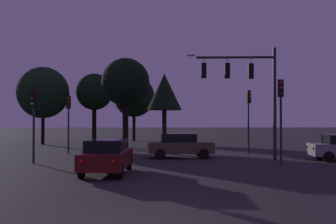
% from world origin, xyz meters
% --- Properties ---
extents(ground_plane, '(168.00, 168.00, 0.00)m').
position_xyz_m(ground_plane, '(0.00, 24.50, 0.00)').
color(ground_plane, '#262326').
rests_on(ground_plane, ground).
extents(traffic_signal_mast_arm, '(5.29, 0.50, 6.62)m').
position_xyz_m(traffic_signal_mast_arm, '(5.33, 14.11, 4.60)').
color(traffic_signal_mast_arm, '#232326').
rests_on(traffic_signal_mast_arm, ground).
extents(traffic_light_corner_left, '(0.33, 0.37, 4.06)m').
position_xyz_m(traffic_light_corner_left, '(-6.22, 18.51, 2.88)').
color(traffic_light_corner_left, '#232326').
rests_on(traffic_light_corner_left, ground).
extents(traffic_light_corner_right, '(0.37, 0.39, 4.44)m').
position_xyz_m(traffic_light_corner_right, '(6.39, 18.45, 3.14)').
color(traffic_light_corner_right, '#232326').
rests_on(traffic_light_corner_right, ground).
extents(traffic_light_median, '(0.35, 0.38, 4.47)m').
position_xyz_m(traffic_light_median, '(6.52, 11.46, 3.16)').
color(traffic_light_median, '#232326').
rests_on(traffic_light_median, ground).
extents(traffic_light_far_side, '(0.36, 0.38, 3.96)m').
position_xyz_m(traffic_light_far_side, '(-6.62, 12.48, 2.82)').
color(traffic_light_far_side, '#232326').
rests_on(traffic_light_far_side, ground).
extents(car_nearside_lane, '(1.93, 4.27, 1.52)m').
position_xyz_m(car_nearside_lane, '(-2.05, 8.48, 0.79)').
color(car_nearside_lane, '#4C0F0F').
rests_on(car_nearside_lane, ground).
extents(car_crossing_left, '(4.13, 2.01, 1.52)m').
position_xyz_m(car_crossing_left, '(1.45, 15.44, 0.79)').
color(car_crossing_left, '#473828').
rests_on(car_crossing_left, ground).
extents(tree_behind_sign, '(4.61, 4.61, 7.28)m').
position_xyz_m(tree_behind_sign, '(-2.90, 34.63, 4.96)').
color(tree_behind_sign, black).
rests_on(tree_behind_sign, ground).
extents(tree_left_far, '(3.59, 3.59, 6.90)m').
position_xyz_m(tree_left_far, '(-6.36, 29.20, 5.06)').
color(tree_left_far, black).
rests_on(tree_left_far, ground).
extents(tree_center_horizon, '(4.93, 4.93, 7.43)m').
position_xyz_m(tree_center_horizon, '(-11.10, 28.40, 4.95)').
color(tree_center_horizon, black).
rests_on(tree_center_horizon, ground).
extents(tree_right_cluster, '(3.28, 3.28, 6.69)m').
position_xyz_m(tree_right_cluster, '(0.50, 27.41, 4.93)').
color(tree_right_cluster, black).
rests_on(tree_right_cluster, ground).
extents(tree_lot_edge, '(3.87, 3.87, 7.34)m').
position_xyz_m(tree_lot_edge, '(-2.64, 22.50, 5.35)').
color(tree_lot_edge, black).
rests_on(tree_lot_edge, ground).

